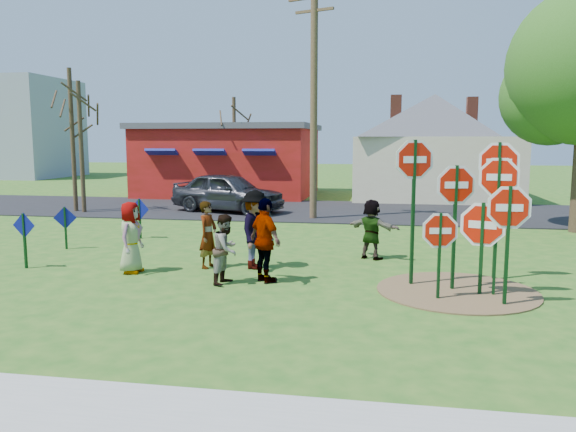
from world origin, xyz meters
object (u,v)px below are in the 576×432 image
(stop_sign_d, at_px, (498,175))
(suv, at_px, (228,192))
(stop_sign_b, at_px, (414,174))
(stop_sign_c, at_px, (498,194))
(stop_sign_a, at_px, (440,237))
(person_b, at_px, (208,235))
(person_a, at_px, (131,237))
(utility_pole, at_px, (314,96))

(stop_sign_d, bearing_deg, suv, 138.94)
(stop_sign_d, relative_size, suv, 0.65)
(stop_sign_b, height_order, stop_sign_c, stop_sign_b)
(stop_sign_b, xyz_separation_m, stop_sign_c, (1.56, -0.58, -0.32))
(stop_sign_a, xyz_separation_m, person_b, (-5.17, 1.87, -0.41))
(stop_sign_a, bearing_deg, person_b, 150.20)
(person_a, relative_size, person_b, 1.03)
(utility_pole, bearing_deg, stop_sign_d, -59.95)
(stop_sign_a, distance_m, utility_pole, 11.79)
(stop_sign_d, distance_m, suv, 13.56)
(stop_sign_b, height_order, person_a, stop_sign_b)
(person_a, distance_m, person_b, 1.77)
(person_a, height_order, suv, suv)
(person_a, bearing_deg, suv, 4.64)
(suv, xyz_separation_m, utility_pole, (3.80, -1.33, 3.80))
(stop_sign_c, xyz_separation_m, person_a, (-7.85, 0.62, -1.18))
(stop_sign_c, distance_m, stop_sign_d, 1.41)
(stop_sign_c, height_order, stop_sign_d, stop_sign_d)
(stop_sign_a, height_order, stop_sign_b, stop_sign_b)
(stop_sign_c, height_order, person_b, stop_sign_c)
(stop_sign_d, height_order, suv, stop_sign_d)
(stop_sign_c, relative_size, stop_sign_d, 0.90)
(stop_sign_c, xyz_separation_m, stop_sign_d, (0.25, 1.36, 0.28))
(stop_sign_c, distance_m, utility_pole, 11.58)
(stop_sign_a, xyz_separation_m, suv, (-7.55, 11.96, -0.34))
(person_a, height_order, utility_pole, utility_pole)
(person_a, bearing_deg, stop_sign_a, -98.62)
(stop_sign_c, relative_size, person_a, 1.73)
(person_b, bearing_deg, stop_sign_c, -89.76)
(person_a, distance_m, suv, 10.91)
(person_b, bearing_deg, stop_sign_d, -77.49)
(person_a, xyz_separation_m, suv, (-0.80, 10.88, 0.04))
(suv, bearing_deg, person_b, -149.35)
(stop_sign_c, bearing_deg, stop_sign_d, 86.78)
(stop_sign_a, relative_size, stop_sign_c, 0.63)
(person_a, bearing_deg, person_b, -62.90)
(stop_sign_b, relative_size, stop_sign_d, 1.01)
(stop_sign_c, bearing_deg, utility_pole, 122.48)
(stop_sign_a, relative_size, person_a, 1.10)
(stop_sign_b, height_order, suv, stop_sign_b)
(stop_sign_d, height_order, person_b, stop_sign_d)
(stop_sign_a, height_order, stop_sign_c, stop_sign_c)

